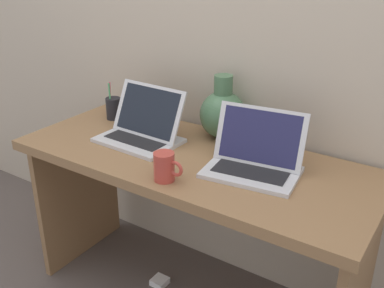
{
  "coord_description": "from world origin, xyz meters",
  "views": [
    {
      "loc": [
        0.85,
        -1.29,
        1.44
      ],
      "look_at": [
        0.0,
        0.0,
        0.76
      ],
      "focal_mm": 42.07,
      "sensor_mm": 36.0,
      "label": 1
    }
  ],
  "objects_px": {
    "laptop_left": "(143,127)",
    "power_brick": "(159,282)",
    "pen_cup": "(113,108)",
    "coffee_mug": "(165,167)",
    "laptop_right": "(255,156)",
    "green_vase": "(223,113)"
  },
  "relations": [
    {
      "from": "laptop_left",
      "to": "power_brick",
      "type": "distance_m",
      "value": 0.75
    },
    {
      "from": "pen_cup",
      "to": "laptop_left",
      "type": "bearing_deg",
      "value": -23.2
    },
    {
      "from": "power_brick",
      "to": "coffee_mug",
      "type": "bearing_deg",
      "value": -44.85
    },
    {
      "from": "laptop_right",
      "to": "power_brick",
      "type": "distance_m",
      "value": 0.87
    },
    {
      "from": "green_vase",
      "to": "pen_cup",
      "type": "bearing_deg",
      "value": -170.29
    },
    {
      "from": "laptop_right",
      "to": "green_vase",
      "type": "distance_m",
      "value": 0.33
    },
    {
      "from": "laptop_left",
      "to": "coffee_mug",
      "type": "relative_size",
      "value": 2.98
    },
    {
      "from": "power_brick",
      "to": "laptop_left",
      "type": "bearing_deg",
      "value": 161.83
    },
    {
      "from": "laptop_right",
      "to": "power_brick",
      "type": "xyz_separation_m",
      "value": [
        -0.43,
        -0.03,
        -0.75
      ]
    },
    {
      "from": "laptop_right",
      "to": "coffee_mug",
      "type": "relative_size",
      "value": 3.12
    },
    {
      "from": "laptop_right",
      "to": "coffee_mug",
      "type": "height_order",
      "value": "laptop_right"
    },
    {
      "from": "laptop_left",
      "to": "laptop_right",
      "type": "height_order",
      "value": "laptop_right"
    },
    {
      "from": "laptop_left",
      "to": "pen_cup",
      "type": "distance_m",
      "value": 0.29
    },
    {
      "from": "green_vase",
      "to": "power_brick",
      "type": "bearing_deg",
      "value": -127.97
    },
    {
      "from": "power_brick",
      "to": "pen_cup",
      "type": "bearing_deg",
      "value": 157.87
    },
    {
      "from": "laptop_right",
      "to": "pen_cup",
      "type": "xyz_separation_m",
      "value": [
        -0.77,
        0.11,
        -0.01
      ]
    },
    {
      "from": "coffee_mug",
      "to": "pen_cup",
      "type": "distance_m",
      "value": 0.65
    },
    {
      "from": "laptop_left",
      "to": "green_vase",
      "type": "bearing_deg",
      "value": 38.92
    },
    {
      "from": "laptop_right",
      "to": "green_vase",
      "type": "height_order",
      "value": "green_vase"
    },
    {
      "from": "laptop_right",
      "to": "power_brick",
      "type": "bearing_deg",
      "value": -176.3
    },
    {
      "from": "power_brick",
      "to": "laptop_right",
      "type": "bearing_deg",
      "value": 3.7
    },
    {
      "from": "laptop_left",
      "to": "power_brick",
      "type": "xyz_separation_m",
      "value": [
        0.07,
        -0.02,
        -0.75
      ]
    }
  ]
}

